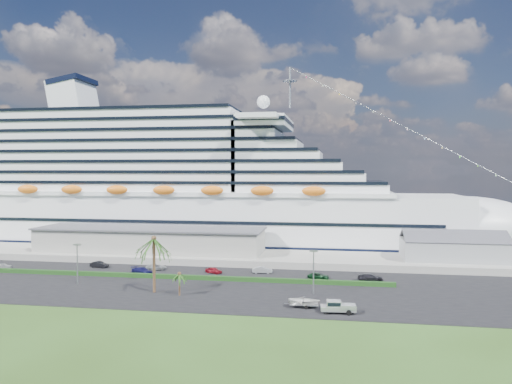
% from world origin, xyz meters
% --- Properties ---
extents(ground, '(420.00, 420.00, 0.00)m').
position_xyz_m(ground, '(0.00, 0.00, 0.00)').
color(ground, '#2B4416').
rests_on(ground, ground).
extents(asphalt_lot, '(140.00, 38.00, 0.12)m').
position_xyz_m(asphalt_lot, '(0.00, 11.00, 0.06)').
color(asphalt_lot, black).
rests_on(asphalt_lot, ground).
extents(wharf, '(240.00, 20.00, 1.80)m').
position_xyz_m(wharf, '(0.00, 40.00, 0.90)').
color(wharf, gray).
rests_on(wharf, ground).
extents(water, '(420.00, 160.00, 0.02)m').
position_xyz_m(water, '(0.00, 130.00, 0.01)').
color(water, black).
rests_on(water, ground).
extents(cruise_ship, '(191.00, 38.00, 54.00)m').
position_xyz_m(cruise_ship, '(-21.53, 64.00, 16.69)').
color(cruise_ship, silver).
rests_on(cruise_ship, ground).
extents(terminal_building, '(61.00, 15.00, 6.30)m').
position_xyz_m(terminal_building, '(-25.00, 40.00, 5.01)').
color(terminal_building, gray).
rests_on(terminal_building, wharf).
extents(port_shed, '(24.00, 12.31, 7.37)m').
position_xyz_m(port_shed, '(52.00, 40.00, 4.40)').
color(port_shed, gray).
rests_on(port_shed, wharf).
extents(hedge, '(88.00, 1.10, 0.90)m').
position_xyz_m(hedge, '(-8.00, 16.00, 0.57)').
color(hedge, black).
rests_on(hedge, asphalt_lot).
extents(lamp_post_left, '(1.60, 0.35, 8.27)m').
position_xyz_m(lamp_post_left, '(-28.00, 8.00, 5.34)').
color(lamp_post_left, gray).
rests_on(lamp_post_left, asphalt_lot).
extents(lamp_post_right, '(1.60, 0.35, 8.27)m').
position_xyz_m(lamp_post_right, '(20.00, 8.00, 5.34)').
color(lamp_post_right, gray).
rests_on(lamp_post_right, asphalt_lot).
extents(palm_tall, '(8.82, 8.82, 11.13)m').
position_xyz_m(palm_tall, '(-10.00, 4.00, 9.20)').
color(palm_tall, '#47301E').
rests_on(palm_tall, ground).
extents(palm_short, '(3.53, 3.53, 4.56)m').
position_xyz_m(palm_short, '(-4.50, 2.50, 3.67)').
color(palm_short, '#47301E').
rests_on(palm_short, ground).
extents(parked_car_0, '(4.06, 2.57, 1.29)m').
position_xyz_m(parked_car_0, '(-53.47, 19.73, 0.76)').
color(parked_car_0, '#B9B9BB').
rests_on(parked_car_0, asphalt_lot).
extents(parked_car_1, '(4.71, 2.35, 1.49)m').
position_xyz_m(parked_car_1, '(-31.82, 24.88, 0.86)').
color(parked_car_1, black).
rests_on(parked_car_1, asphalt_lot).
extents(parked_car_2, '(5.25, 3.74, 1.33)m').
position_xyz_m(parked_car_2, '(-17.32, 24.31, 0.78)').
color(parked_car_2, gray).
rests_on(parked_car_2, asphalt_lot).
extents(parked_car_3, '(5.82, 4.13, 1.57)m').
position_xyz_m(parked_car_3, '(-18.72, 19.32, 0.90)').
color(parked_car_3, '#15154A').
rests_on(parked_car_3, asphalt_lot).
extents(parked_car_4, '(4.33, 3.09, 1.37)m').
position_xyz_m(parked_car_4, '(-3.14, 22.87, 0.80)').
color(parked_car_4, maroon).
rests_on(parked_car_4, asphalt_lot).
extents(parked_car_5, '(4.68, 2.07, 1.49)m').
position_xyz_m(parked_car_5, '(7.66, 24.87, 0.87)').
color(parked_car_5, '#999C9F').
rests_on(parked_car_5, asphalt_lot).
extents(parked_car_6, '(5.03, 3.25, 1.29)m').
position_xyz_m(parked_car_6, '(20.47, 20.82, 0.76)').
color(parked_car_6, black).
rests_on(parked_car_6, asphalt_lot).
extents(parked_car_7, '(5.52, 3.00, 1.52)m').
position_xyz_m(parked_car_7, '(31.23, 20.76, 0.88)').
color(parked_car_7, black).
rests_on(parked_car_7, asphalt_lot).
extents(pickup_truck, '(5.87, 2.56, 2.02)m').
position_xyz_m(pickup_truck, '(24.52, -4.32, 1.23)').
color(pickup_truck, black).
rests_on(pickup_truck, asphalt_lot).
extents(boat_trailer, '(6.07, 3.93, 1.74)m').
position_xyz_m(boat_trailer, '(18.92, -1.97, 1.27)').
color(boat_trailer, gray).
rests_on(boat_trailer, asphalt_lot).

